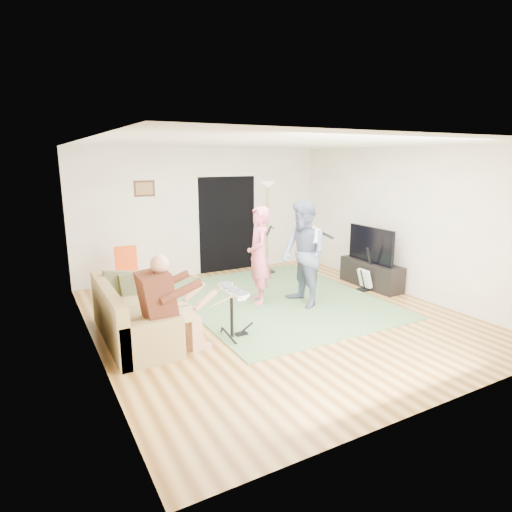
{
  "coord_description": "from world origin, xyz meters",
  "views": [
    {
      "loc": [
        -3.43,
        -5.56,
        2.49
      ],
      "look_at": [
        -0.21,
        0.3,
        0.96
      ],
      "focal_mm": 30.0,
      "sensor_mm": 36.0,
      "label": 1
    }
  ],
  "objects_px": {
    "guitar_spare": "(365,278)",
    "sofa": "(128,321)",
    "television": "(371,245)",
    "tv_cabinet": "(371,274)",
    "dining_chair": "(128,281)",
    "drum_kit": "(232,316)",
    "guitarist": "(303,254)",
    "torchiere_lamp": "(267,211)",
    "singer": "(259,256)"
  },
  "relations": [
    {
      "from": "guitar_spare",
      "to": "sofa",
      "type": "bearing_deg",
      "value": -178.36
    },
    {
      "from": "sofa",
      "to": "television",
      "type": "bearing_deg",
      "value": 3.35
    },
    {
      "from": "tv_cabinet",
      "to": "dining_chair",
      "type": "bearing_deg",
      "value": 161.33
    },
    {
      "from": "drum_kit",
      "to": "guitarist",
      "type": "relative_size",
      "value": 0.41
    },
    {
      "from": "drum_kit",
      "to": "tv_cabinet",
      "type": "xyz_separation_m",
      "value": [
        3.5,
        0.93,
        -0.07
      ]
    },
    {
      "from": "guitarist",
      "to": "television",
      "type": "height_order",
      "value": "guitarist"
    },
    {
      "from": "dining_chair",
      "to": "tv_cabinet",
      "type": "xyz_separation_m",
      "value": [
        4.39,
        -1.48,
        -0.09
      ]
    },
    {
      "from": "guitarist",
      "to": "guitar_spare",
      "type": "relative_size",
      "value": 2.16
    },
    {
      "from": "torchiere_lamp",
      "to": "sofa",
      "type": "bearing_deg",
      "value": -148.34
    },
    {
      "from": "drum_kit",
      "to": "singer",
      "type": "bearing_deg",
      "value": 46.88
    },
    {
      "from": "drum_kit",
      "to": "torchiere_lamp",
      "type": "bearing_deg",
      "value": 51.72
    },
    {
      "from": "sofa",
      "to": "drum_kit",
      "type": "relative_size",
      "value": 2.65
    },
    {
      "from": "torchiere_lamp",
      "to": "tv_cabinet",
      "type": "relative_size",
      "value": 1.43
    },
    {
      "from": "singer",
      "to": "dining_chair",
      "type": "relative_size",
      "value": 1.78
    },
    {
      "from": "sofa",
      "to": "tv_cabinet",
      "type": "relative_size",
      "value": 1.41
    },
    {
      "from": "singer",
      "to": "guitarist",
      "type": "distance_m",
      "value": 0.77
    },
    {
      "from": "guitarist",
      "to": "dining_chair",
      "type": "height_order",
      "value": "guitarist"
    },
    {
      "from": "guitar_spare",
      "to": "television",
      "type": "distance_m",
      "value": 0.67
    },
    {
      "from": "drum_kit",
      "to": "guitar_spare",
      "type": "height_order",
      "value": "guitar_spare"
    },
    {
      "from": "torchiere_lamp",
      "to": "drum_kit",
      "type": "bearing_deg",
      "value": -128.28
    },
    {
      "from": "sofa",
      "to": "singer",
      "type": "relative_size",
      "value": 1.16
    },
    {
      "from": "guitarist",
      "to": "dining_chair",
      "type": "bearing_deg",
      "value": -122.5
    },
    {
      "from": "sofa",
      "to": "torchiere_lamp",
      "type": "xyz_separation_m",
      "value": [
        3.51,
        2.16,
        1.11
      ]
    },
    {
      "from": "singer",
      "to": "guitarist",
      "type": "height_order",
      "value": "guitarist"
    },
    {
      "from": "dining_chair",
      "to": "guitarist",
      "type": "bearing_deg",
      "value": -29.36
    },
    {
      "from": "drum_kit",
      "to": "guitar_spare",
      "type": "relative_size",
      "value": 0.89
    },
    {
      "from": "sofa",
      "to": "guitarist",
      "type": "distance_m",
      "value": 3.02
    },
    {
      "from": "drum_kit",
      "to": "tv_cabinet",
      "type": "height_order",
      "value": "drum_kit"
    },
    {
      "from": "guitar_spare",
      "to": "dining_chair",
      "type": "distance_m",
      "value": 4.42
    },
    {
      "from": "torchiere_lamp",
      "to": "tv_cabinet",
      "type": "bearing_deg",
      "value": -55.85
    },
    {
      "from": "guitarist",
      "to": "guitar_spare",
      "type": "distance_m",
      "value": 1.69
    },
    {
      "from": "dining_chair",
      "to": "television",
      "type": "xyz_separation_m",
      "value": [
        4.34,
        -1.48,
        0.51
      ]
    },
    {
      "from": "sofa",
      "to": "tv_cabinet",
      "type": "height_order",
      "value": "sofa"
    },
    {
      "from": "guitarist",
      "to": "television",
      "type": "distance_m",
      "value": 1.81
    },
    {
      "from": "guitarist",
      "to": "television",
      "type": "xyz_separation_m",
      "value": [
        1.79,
        0.27,
        -0.06
      ]
    },
    {
      "from": "torchiere_lamp",
      "to": "television",
      "type": "xyz_separation_m",
      "value": [
        1.23,
        -1.89,
        -0.52
      ]
    },
    {
      "from": "sofa",
      "to": "torchiere_lamp",
      "type": "relative_size",
      "value": 0.99
    },
    {
      "from": "singer",
      "to": "dining_chair",
      "type": "height_order",
      "value": "singer"
    },
    {
      "from": "sofa",
      "to": "television",
      "type": "distance_m",
      "value": 4.78
    },
    {
      "from": "sofa",
      "to": "drum_kit",
      "type": "distance_m",
      "value": 1.44
    },
    {
      "from": "dining_chair",
      "to": "television",
      "type": "distance_m",
      "value": 4.62
    },
    {
      "from": "guitarist",
      "to": "torchiere_lamp",
      "type": "height_order",
      "value": "torchiere_lamp"
    },
    {
      "from": "sofa",
      "to": "dining_chair",
      "type": "bearing_deg",
      "value": 77.38
    },
    {
      "from": "singer",
      "to": "dining_chair",
      "type": "xyz_separation_m",
      "value": [
        -1.97,
        1.26,
        -0.51
      ]
    },
    {
      "from": "singer",
      "to": "tv_cabinet",
      "type": "height_order",
      "value": "singer"
    },
    {
      "from": "drum_kit",
      "to": "tv_cabinet",
      "type": "bearing_deg",
      "value": 14.84
    },
    {
      "from": "guitarist",
      "to": "dining_chair",
      "type": "distance_m",
      "value": 3.15
    },
    {
      "from": "sofa",
      "to": "guitarist",
      "type": "bearing_deg",
      "value": 0.1
    },
    {
      "from": "sofa",
      "to": "drum_kit",
      "type": "xyz_separation_m",
      "value": [
        1.29,
        -0.65,
        0.06
      ]
    },
    {
      "from": "guitar_spare",
      "to": "dining_chair",
      "type": "height_order",
      "value": "dining_chair"
    }
  ]
}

